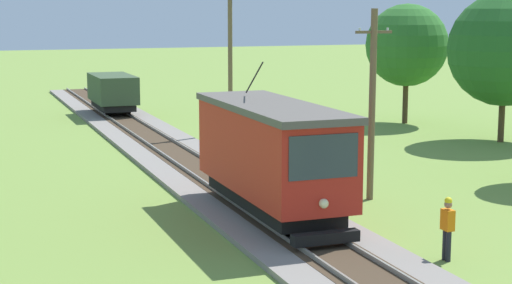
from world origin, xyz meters
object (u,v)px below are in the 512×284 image
Objects in this scene: freight_car at (113,92)px; utility_pole_near_tram at (372,103)px; red_tram at (272,154)px; utility_pole_mid at (230,56)px; tree_left_far at (505,49)px; tree_right_far at (407,45)px; track_worker at (447,226)px.

utility_pole_near_tram is (4.40, -26.41, 1.95)m from freight_car.
utility_pole_mid reaches higher than red_tram.
utility_pole_mid is at bearing 151.88° from tree_left_far.
freight_car is 0.73× the size of tree_right_far.
tree_right_far is at bearing 5.86° from utility_pole_mid.
utility_pole_mid reaches higher than utility_pole_near_tram.
utility_pole_mid is 23.49m from track_worker.
utility_pole_mid is 14.14m from tree_left_far.
utility_pole_near_tram reaches higher than track_worker.
freight_car is 0.62× the size of utility_pole_mid.
red_tram is at bearing -89.99° from freight_car.
tree_right_far is (11.39, 1.17, 0.33)m from utility_pole_mid.
track_worker is (2.90, -33.68, -0.57)m from freight_car.
freight_car is at bearing 112.78° from utility_pole_mid.
freight_car is at bearing 95.00° from track_worker.
red_tram is at bearing -130.35° from tree_right_far.
freight_car is 0.76× the size of utility_pole_near_tram.
utility_pole_mid reaches higher than tree_right_far.
red_tram is 1.64× the size of freight_car.
tree_left_far is at bearing 49.90° from track_worker.
tree_right_far reaches higher than utility_pole_near_tram.
utility_pole_mid reaches higher than track_worker.
utility_pole_near_tram is at bearing -80.54° from freight_car.
track_worker is (-1.50, -7.27, -2.53)m from utility_pole_near_tram.
tree_right_far is (11.39, 17.11, 1.14)m from utility_pole_near_tram.
utility_pole_near_tram is 0.81× the size of utility_pole_mid.
tree_left_far reaches higher than utility_pole_near_tram.
freight_car is 33.81m from track_worker.
tree_left_far reaches higher than tree_right_far.
tree_right_far is at bearing -30.52° from freight_car.
tree_left_far is (16.87, -17.14, 3.19)m from freight_car.
track_worker is at bearing -63.46° from red_tram.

